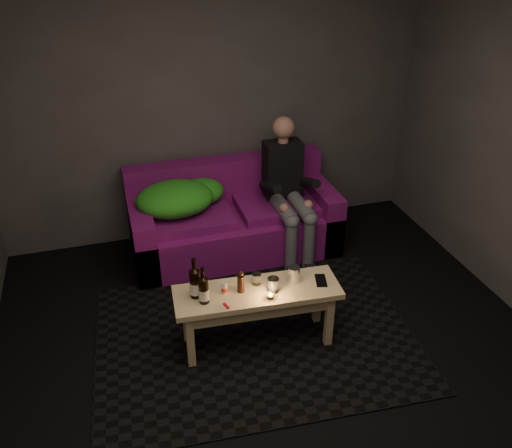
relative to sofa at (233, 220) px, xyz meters
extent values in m
plane|color=black|center=(-0.07, -1.82, -0.29)|extent=(4.50, 4.50, 0.00)
plane|color=#434143|center=(-0.07, 0.43, 1.01)|extent=(4.00, 0.00, 4.00)
cube|color=black|center=(-0.16, -1.29, -0.29)|extent=(2.47, 1.88, 0.01)
cube|color=#740F62|center=(0.00, -0.05, -0.09)|extent=(1.87, 0.84, 0.39)
cube|color=#740F62|center=(0.00, 0.27, 0.31)|extent=(1.87, 0.21, 0.41)
cube|color=#740F62|center=(-0.84, -0.05, 0.00)|extent=(0.19, 0.84, 0.58)
cube|color=#740F62|center=(0.84, -0.05, 0.00)|extent=(0.19, 0.84, 0.58)
cube|color=#740F62|center=(-0.39, -0.09, 0.14)|extent=(0.70, 0.56, 0.09)
cube|color=#740F62|center=(0.39, -0.09, 0.14)|extent=(0.70, 0.56, 0.09)
ellipsoid|color=#177F1A|center=(-0.53, -0.05, 0.33)|extent=(0.67, 0.52, 0.28)
ellipsoid|color=#177F1A|center=(-0.27, 0.09, 0.30)|extent=(0.41, 0.34, 0.22)
ellipsoid|color=#177F1A|center=(-0.73, 0.07, 0.26)|extent=(0.30, 0.24, 0.15)
cube|color=black|center=(0.48, 0.00, 0.47)|extent=(0.34, 0.21, 0.51)
sphere|color=tan|center=(0.48, 0.00, 0.86)|extent=(0.20, 0.20, 0.20)
cylinder|color=#50535A|center=(0.40, -0.29, 0.20)|extent=(0.13, 0.47, 0.13)
cylinder|color=#50535A|center=(0.57, -0.29, 0.20)|extent=(0.13, 0.47, 0.13)
cylinder|color=#50535A|center=(0.40, -0.51, -0.05)|extent=(0.10, 0.10, 0.48)
cylinder|color=#50535A|center=(0.57, -0.51, -0.05)|extent=(0.10, 0.10, 0.48)
cube|color=black|center=(0.40, -0.57, -0.26)|extent=(0.08, 0.21, 0.06)
cube|color=black|center=(0.57, -0.57, -0.26)|extent=(0.08, 0.21, 0.06)
cube|color=tan|center=(-0.16, -1.34, 0.17)|extent=(1.20, 0.46, 0.04)
cube|color=tan|center=(-0.16, -1.34, 0.09)|extent=(1.05, 0.36, 0.11)
cube|color=tan|center=(-0.68, -1.44, -0.07)|extent=(0.06, 0.06, 0.44)
cube|color=tan|center=(-0.66, -1.17, -0.07)|extent=(0.06, 0.06, 0.44)
cube|color=tan|center=(0.33, -1.51, -0.07)|extent=(0.06, 0.06, 0.44)
cube|color=tan|center=(0.35, -1.24, -0.07)|extent=(0.06, 0.06, 0.44)
cylinder|color=black|center=(-0.59, -1.29, 0.30)|extent=(0.08, 0.08, 0.21)
cylinder|color=white|center=(-0.59, -1.29, 0.27)|extent=(0.08, 0.08, 0.09)
cone|color=black|center=(-0.59, -1.29, 0.42)|extent=(0.08, 0.08, 0.03)
cylinder|color=black|center=(-0.59, -1.29, 0.45)|extent=(0.03, 0.03, 0.10)
cylinder|color=black|center=(-0.55, -1.37, 0.29)|extent=(0.07, 0.07, 0.19)
cylinder|color=white|center=(-0.55, -1.37, 0.26)|extent=(0.07, 0.07, 0.08)
cone|color=black|center=(-0.55, -1.37, 0.40)|extent=(0.07, 0.07, 0.03)
cylinder|color=black|center=(-0.55, -1.37, 0.43)|extent=(0.03, 0.03, 0.09)
cylinder|color=silver|center=(-0.39, -1.31, 0.24)|extent=(0.04, 0.04, 0.09)
cylinder|color=black|center=(-0.28, -1.33, 0.26)|extent=(0.06, 0.06, 0.13)
cylinder|color=white|center=(-0.15, -1.27, 0.23)|extent=(0.09, 0.09, 0.08)
cylinder|color=white|center=(-0.10, -1.46, 0.21)|extent=(0.05, 0.05, 0.04)
sphere|color=orange|center=(-0.10, -1.46, 0.22)|extent=(0.02, 0.02, 0.02)
cylinder|color=white|center=(-0.06, -1.39, 0.24)|extent=(0.10, 0.10, 0.11)
cylinder|color=silver|center=(0.12, -1.32, 0.25)|extent=(0.10, 0.10, 0.12)
cube|color=black|center=(0.31, -1.37, 0.20)|extent=(0.11, 0.17, 0.01)
cube|color=red|center=(-0.42, -1.46, 0.20)|extent=(0.04, 0.07, 0.01)
camera|label=1|loc=(-1.05, -4.29, 2.50)|focal=38.00mm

